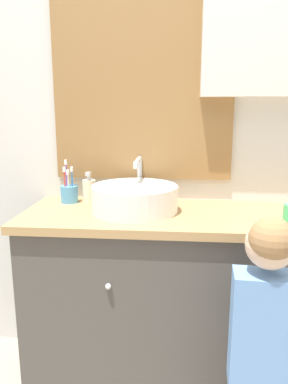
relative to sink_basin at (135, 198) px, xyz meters
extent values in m
cube|color=silver|center=(0.26, 0.27, 0.37)|extent=(3.20, 0.06, 2.50)
cube|color=olive|center=(0.01, 0.23, 0.61)|extent=(0.84, 0.02, 1.14)
cube|color=#B2C1CC|center=(0.01, 0.22, 0.61)|extent=(0.78, 0.01, 1.08)
cube|color=#4C4742|center=(0.26, -0.02, -0.49)|extent=(1.43, 0.47, 0.79)
cube|color=tan|center=(0.26, -0.02, -0.08)|extent=(1.47, 0.51, 0.03)
sphere|color=silver|center=(-0.08, -0.26, -0.29)|extent=(0.02, 0.02, 0.02)
sphere|color=silver|center=(0.59, -0.26, -0.29)|extent=(0.02, 0.02, 0.02)
cylinder|color=white|center=(0.00, 0.00, 0.00)|extent=(0.37, 0.37, 0.11)
cylinder|color=silver|center=(0.00, 0.00, 0.05)|extent=(0.31, 0.31, 0.01)
cylinder|color=silver|center=(0.00, 0.21, 0.04)|extent=(0.02, 0.02, 0.20)
cylinder|color=silver|center=(0.00, 0.12, 0.15)|extent=(0.02, 0.17, 0.02)
cylinder|color=silver|center=(0.00, 0.04, 0.13)|extent=(0.02, 0.02, 0.02)
sphere|color=white|center=(0.10, 0.21, -0.02)|extent=(0.05, 0.05, 0.05)
cylinder|color=#4C93C6|center=(-0.33, 0.12, -0.02)|extent=(0.08, 0.08, 0.08)
cylinder|color=#3884DB|center=(-0.31, 0.12, 0.03)|extent=(0.01, 0.01, 0.16)
cube|color=white|center=(-0.31, 0.12, 0.10)|extent=(0.01, 0.02, 0.02)
cylinder|color=orange|center=(-0.32, 0.14, 0.03)|extent=(0.01, 0.01, 0.15)
cube|color=white|center=(-0.32, 0.14, 0.10)|extent=(0.01, 0.02, 0.02)
cylinder|color=#8E56B7|center=(-0.34, 0.13, 0.05)|extent=(0.01, 0.01, 0.19)
cube|color=white|center=(-0.34, 0.13, 0.13)|extent=(0.01, 0.02, 0.02)
cylinder|color=#D6423D|center=(-0.34, 0.10, 0.03)|extent=(0.01, 0.01, 0.16)
cube|color=white|center=(-0.34, 0.10, 0.10)|extent=(0.01, 0.02, 0.02)
cylinder|color=white|center=(-0.33, 0.11, 0.03)|extent=(0.01, 0.01, 0.15)
cube|color=white|center=(-0.33, 0.11, 0.09)|extent=(0.01, 0.02, 0.02)
cylinder|color=beige|center=(-0.23, 0.12, 0.00)|extent=(0.06, 0.06, 0.11)
cylinder|color=silver|center=(-0.23, 0.12, 0.06)|extent=(0.02, 0.02, 0.02)
cube|color=silver|center=(-0.23, 0.11, 0.08)|extent=(0.02, 0.03, 0.02)
cube|color=#6693D1|center=(0.46, -0.47, -0.31)|extent=(0.21, 0.13, 0.39)
sphere|color=beige|center=(0.46, -0.47, -0.02)|extent=(0.15, 0.15, 0.15)
sphere|color=#997047|center=(0.46, -0.49, 0.00)|extent=(0.14, 0.14, 0.14)
cylinder|color=#6693D1|center=(0.55, -0.27, -0.19)|extent=(0.06, 0.30, 0.05)
cylinder|color=orange|center=(0.56, -0.13, -0.15)|extent=(0.01, 0.05, 0.12)
camera|label=1|loc=(0.18, -1.57, 0.38)|focal=35.00mm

